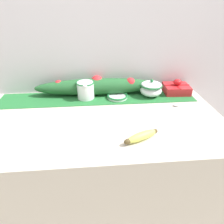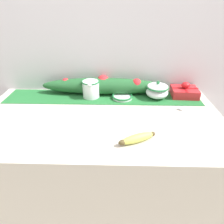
# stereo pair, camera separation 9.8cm
# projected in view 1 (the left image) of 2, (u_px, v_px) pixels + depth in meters

# --- Properties ---
(ground_plane) EXTENTS (12.00, 12.00, 0.00)m
(ground_plane) POSITION_uv_depth(u_px,v_px,m) (103.00, 223.00, 1.50)
(ground_plane) COLOR #B2A899
(countertop) EXTENTS (1.29, 0.69, 0.93)m
(countertop) POSITION_uv_depth(u_px,v_px,m) (101.00, 180.00, 1.26)
(countertop) COLOR beige
(countertop) RESTS_ON ground_plane
(back_wall) EXTENTS (2.09, 0.04, 2.40)m
(back_wall) POSITION_uv_depth(u_px,v_px,m) (95.00, 48.00, 1.21)
(back_wall) COLOR silver
(back_wall) RESTS_ON ground_plane
(table_runner) EXTENTS (1.19, 0.20, 0.00)m
(table_runner) POSITION_uv_depth(u_px,v_px,m) (98.00, 98.00, 1.24)
(table_runner) COLOR #236B33
(table_runner) RESTS_ON countertop
(cream_pitcher) EXTENTS (0.11, 0.13, 0.11)m
(cream_pitcher) POSITION_uv_depth(u_px,v_px,m) (86.00, 89.00, 1.20)
(cream_pitcher) COLOR white
(cream_pitcher) RESTS_ON countertop
(sugar_bowl) EXTENTS (0.14, 0.14, 0.11)m
(sugar_bowl) POSITION_uv_depth(u_px,v_px,m) (151.00, 89.00, 1.24)
(sugar_bowl) COLOR white
(sugar_bowl) RESTS_ON countertop
(small_dish) EXTENTS (0.13, 0.13, 0.02)m
(small_dish) POSITION_uv_depth(u_px,v_px,m) (117.00, 96.00, 1.22)
(small_dish) COLOR white
(small_dish) RESTS_ON countertop
(banana) EXTENTS (0.17, 0.10, 0.04)m
(banana) POSITION_uv_depth(u_px,v_px,m) (141.00, 136.00, 0.86)
(banana) COLOR #CCD156
(banana) RESTS_ON countertop
(spoon) EXTENTS (0.18, 0.04, 0.01)m
(spoon) POSITION_uv_depth(u_px,v_px,m) (172.00, 105.00, 1.14)
(spoon) COLOR #B7B7BC
(spoon) RESTS_ON countertop
(gift_box) EXTENTS (0.16, 0.14, 0.09)m
(gift_box) POSITION_uv_depth(u_px,v_px,m) (176.00, 88.00, 1.28)
(gift_box) COLOR red
(gift_box) RESTS_ON countertop
(poinsettia_garland) EXTENTS (0.77, 0.11, 0.12)m
(poinsettia_garland) POSITION_uv_depth(u_px,v_px,m) (98.00, 86.00, 1.25)
(poinsettia_garland) COLOR #235B2D
(poinsettia_garland) RESTS_ON countertop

